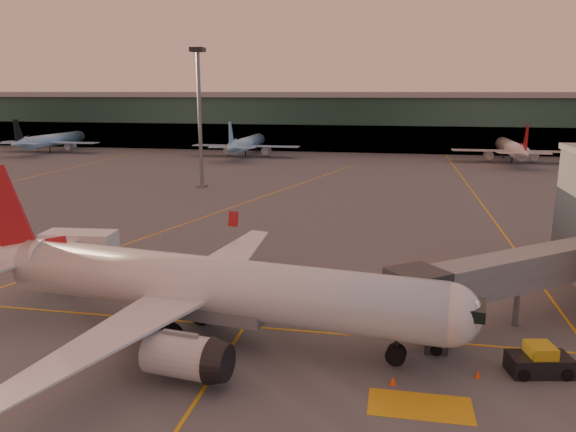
% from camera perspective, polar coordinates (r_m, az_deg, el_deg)
% --- Properties ---
extents(ground, '(600.00, 600.00, 0.00)m').
position_cam_1_polar(ground, '(41.89, -13.07, -13.06)').
color(ground, '#4C4F54').
rests_on(ground, ground).
extents(taxi_markings, '(100.12, 173.00, 0.01)m').
position_cam_1_polar(taxi_markings, '(84.11, -5.45, 0.25)').
color(taxi_markings, gold).
rests_on(taxi_markings, ground).
extents(terminal, '(400.00, 20.00, 17.60)m').
position_cam_1_polar(terminal, '(177.07, 5.80, 9.57)').
color(terminal, '#19382D').
rests_on(terminal, ground).
extents(mast_west_near, '(2.40, 2.40, 25.60)m').
position_cam_1_polar(mast_west_near, '(106.63, -8.99, 10.81)').
color(mast_west_near, slate).
rests_on(mast_west_near, ground).
extents(distant_aircraft_row, '(290.00, 34.00, 13.00)m').
position_cam_1_polar(distant_aircraft_row, '(157.77, -2.73, 6.06)').
color(distant_aircraft_row, '#90C8F2').
rests_on(distant_aircraft_row, ground).
extents(main_airplane, '(40.38, 36.55, 12.20)m').
position_cam_1_polar(main_airplane, '(41.68, -9.22, -7.11)').
color(main_airplane, silver).
rests_on(main_airplane, ground).
extents(jet_bridge, '(20.78, 17.54, 5.99)m').
position_cam_1_polar(jet_bridge, '(47.76, 23.52, -5.20)').
color(jet_bridge, slate).
rests_on(jet_bridge, ground).
extents(catering_truck, '(6.77, 3.41, 5.09)m').
position_cam_1_polar(catering_truck, '(56.15, -20.25, -3.71)').
color(catering_truck, red).
rests_on(catering_truck, ground).
extents(gpu_cart, '(1.93, 1.24, 1.09)m').
position_cam_1_polar(gpu_cart, '(45.57, 2.57, -9.83)').
color(gpu_cart, '#BA9A17').
rests_on(gpu_cart, ground).
extents(pushback_tug, '(4.23, 2.82, 2.00)m').
position_cam_1_polar(pushback_tug, '(40.75, 24.19, -13.37)').
color(pushback_tug, black).
rests_on(pushback_tug, ground).
extents(cone_nose, '(0.38, 0.38, 0.49)m').
position_cam_1_polar(cone_nose, '(39.12, 18.73, -14.97)').
color(cone_nose, '#FF440D').
rests_on(cone_nose, ground).
extents(cone_wing_left, '(0.48, 0.48, 0.61)m').
position_cam_1_polar(cone_wing_left, '(58.13, -3.76, -5.07)').
color(cone_wing_left, '#FF440D').
rests_on(cone_wing_left, ground).
extents(cone_fwd, '(0.43, 0.43, 0.55)m').
position_cam_1_polar(cone_fwd, '(36.99, 10.63, -16.11)').
color(cone_fwd, '#FF440D').
rests_on(cone_fwd, ground).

